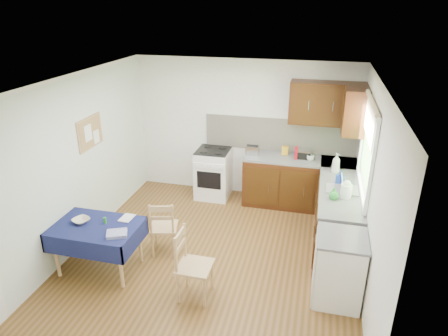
% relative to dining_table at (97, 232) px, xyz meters
% --- Properties ---
extents(floor, '(4.20, 4.20, 0.00)m').
position_rel_dining_table_xyz_m(floor, '(1.42, 0.70, -0.57)').
color(floor, '#533A16').
rests_on(floor, ground).
extents(ceiling, '(4.00, 4.20, 0.02)m').
position_rel_dining_table_xyz_m(ceiling, '(1.42, 0.70, 1.93)').
color(ceiling, silver).
rests_on(ceiling, wall_back).
extents(wall_back, '(4.00, 0.02, 2.50)m').
position_rel_dining_table_xyz_m(wall_back, '(1.42, 2.80, 0.68)').
color(wall_back, white).
rests_on(wall_back, ground).
extents(wall_front, '(4.00, 0.02, 2.50)m').
position_rel_dining_table_xyz_m(wall_front, '(1.42, -1.40, 0.68)').
color(wall_front, white).
rests_on(wall_front, ground).
extents(wall_left, '(0.02, 4.20, 2.50)m').
position_rel_dining_table_xyz_m(wall_left, '(-0.58, 0.70, 0.68)').
color(wall_left, silver).
rests_on(wall_left, ground).
extents(wall_right, '(0.02, 4.20, 2.50)m').
position_rel_dining_table_xyz_m(wall_right, '(3.42, 0.70, 0.68)').
color(wall_right, white).
rests_on(wall_right, ground).
extents(base_cabinets, '(1.90, 2.30, 0.86)m').
position_rel_dining_table_xyz_m(base_cabinets, '(2.77, 1.96, -0.14)').
color(base_cabinets, black).
rests_on(base_cabinets, ground).
extents(worktop_back, '(1.90, 0.60, 0.04)m').
position_rel_dining_table_xyz_m(worktop_back, '(2.47, 2.50, 0.31)').
color(worktop_back, slate).
rests_on(worktop_back, base_cabinets).
extents(worktop_right, '(0.60, 1.70, 0.04)m').
position_rel_dining_table_xyz_m(worktop_right, '(3.12, 1.35, 0.31)').
color(worktop_right, slate).
rests_on(worktop_right, base_cabinets).
extents(worktop_corner, '(0.60, 0.60, 0.04)m').
position_rel_dining_table_xyz_m(worktop_corner, '(3.12, 2.50, 0.31)').
color(worktop_corner, slate).
rests_on(worktop_corner, base_cabinets).
extents(splashback, '(2.70, 0.02, 0.60)m').
position_rel_dining_table_xyz_m(splashback, '(2.07, 2.79, 0.63)').
color(splashback, beige).
rests_on(splashback, wall_back).
extents(upper_cabinets, '(1.20, 0.85, 0.70)m').
position_rel_dining_table_xyz_m(upper_cabinets, '(2.94, 2.50, 1.28)').
color(upper_cabinets, black).
rests_on(upper_cabinets, wall_back).
extents(stove, '(0.60, 0.61, 0.92)m').
position_rel_dining_table_xyz_m(stove, '(0.92, 2.50, -0.11)').
color(stove, white).
rests_on(stove, ground).
extents(window, '(0.04, 1.48, 1.26)m').
position_rel_dining_table_xyz_m(window, '(3.39, 1.40, 1.08)').
color(window, '#2E5121').
rests_on(window, wall_right).
extents(fridge, '(0.58, 0.60, 0.89)m').
position_rel_dining_table_xyz_m(fridge, '(3.12, 0.15, -0.13)').
color(fridge, white).
rests_on(fridge, ground).
extents(corkboard, '(0.04, 0.62, 0.47)m').
position_rel_dining_table_xyz_m(corkboard, '(-0.56, 1.00, 1.02)').
color(corkboard, '#A47652').
rests_on(corkboard, wall_left).
extents(dining_table, '(1.13, 0.76, 0.68)m').
position_rel_dining_table_xyz_m(dining_table, '(0.00, 0.00, 0.00)').
color(dining_table, '#0D1337').
rests_on(dining_table, ground).
extents(chair_far, '(0.46, 0.46, 0.85)m').
position_rel_dining_table_xyz_m(chair_far, '(0.71, 0.55, -0.12)').
color(chair_far, '#A47652').
rests_on(chair_far, ground).
extents(chair_near, '(0.41, 0.41, 0.92)m').
position_rel_dining_table_xyz_m(chair_near, '(1.38, -0.22, -0.09)').
color(chair_near, '#A47652').
rests_on(chair_near, ground).
extents(toaster, '(0.23, 0.14, 0.18)m').
position_rel_dining_table_xyz_m(toaster, '(1.64, 2.49, 0.41)').
color(toaster, '#B7B7BC').
rests_on(toaster, worktop_back).
extents(sandwich_press, '(0.26, 0.23, 0.15)m').
position_rel_dining_table_xyz_m(sandwich_press, '(2.50, 2.55, 0.40)').
color(sandwich_press, black).
rests_on(sandwich_press, worktop_back).
extents(sauce_bottle, '(0.05, 0.05, 0.23)m').
position_rel_dining_table_xyz_m(sauce_bottle, '(2.39, 2.44, 0.44)').
color(sauce_bottle, red).
rests_on(sauce_bottle, worktop_back).
extents(yellow_packet, '(0.13, 0.10, 0.15)m').
position_rel_dining_table_xyz_m(yellow_packet, '(2.19, 2.63, 0.40)').
color(yellow_packet, gold).
rests_on(yellow_packet, worktop_back).
extents(dish_rack, '(0.44, 0.34, 0.21)m').
position_rel_dining_table_xyz_m(dish_rack, '(3.13, 1.39, 0.35)').
color(dish_rack, gray).
rests_on(dish_rack, worktop_right).
extents(kettle, '(0.15, 0.15, 0.26)m').
position_rel_dining_table_xyz_m(kettle, '(3.17, 1.17, 0.44)').
color(kettle, white).
rests_on(kettle, worktop_right).
extents(cup, '(0.13, 0.13, 0.10)m').
position_rel_dining_table_xyz_m(cup, '(2.64, 2.45, 0.37)').
color(cup, silver).
rests_on(cup, worktop_back).
extents(soap_bottle_a, '(0.17, 0.17, 0.32)m').
position_rel_dining_table_xyz_m(soap_bottle_a, '(3.04, 2.02, 0.49)').
color(soap_bottle_a, white).
rests_on(soap_bottle_a, worktop_right).
extents(soap_bottle_b, '(0.13, 0.13, 0.21)m').
position_rel_dining_table_xyz_m(soap_bottle_b, '(3.10, 1.61, 0.43)').
color(soap_bottle_b, '#1F48B5').
rests_on(soap_bottle_b, worktop_right).
extents(soap_bottle_c, '(0.14, 0.14, 0.17)m').
position_rel_dining_table_xyz_m(soap_bottle_c, '(3.01, 1.08, 0.41)').
color(soap_bottle_c, green).
rests_on(soap_bottle_c, worktop_right).
extents(plate_bowl, '(0.28, 0.28, 0.05)m').
position_rel_dining_table_xyz_m(plate_bowl, '(-0.23, 0.03, 0.13)').
color(plate_bowl, beige).
rests_on(plate_bowl, dining_table).
extents(book, '(0.17, 0.23, 0.02)m').
position_rel_dining_table_xyz_m(book, '(0.24, 0.26, 0.11)').
color(book, white).
rests_on(book, dining_table).
extents(spice_jar, '(0.04, 0.04, 0.08)m').
position_rel_dining_table_xyz_m(spice_jar, '(0.09, 0.09, 0.15)').
color(spice_jar, '#268E2C').
rests_on(spice_jar, dining_table).
extents(tea_towel, '(0.31, 0.28, 0.04)m').
position_rel_dining_table_xyz_m(tea_towel, '(0.38, -0.15, 0.13)').
color(tea_towel, navy).
rests_on(tea_towel, dining_table).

